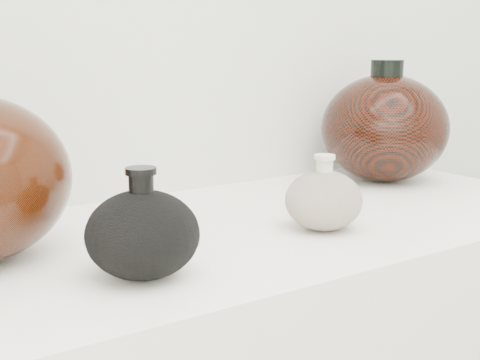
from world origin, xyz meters
TOP-DOWN VIEW (x-y plane):
  - black_gourd_vase at (-0.19, 0.83)m, footprint 0.17×0.17m
  - cream_gourd_vase at (0.11, 0.86)m, footprint 0.11×0.11m
  - right_round_pot at (0.43, 1.06)m, footprint 0.25×0.25m

SIDE VIEW (x-z plane):
  - cream_gourd_vase at x=0.11m, z-range 0.89..1.00m
  - black_gourd_vase at x=-0.19m, z-range 0.89..1.01m
  - right_round_pot at x=0.43m, z-range 0.89..1.12m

